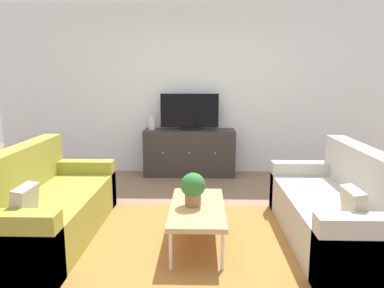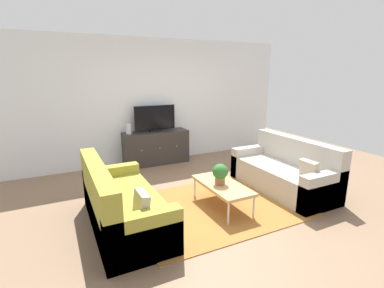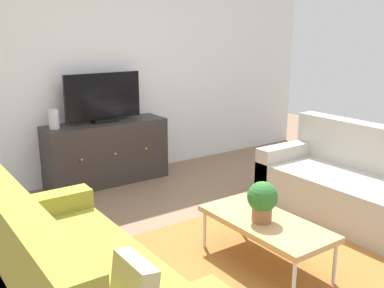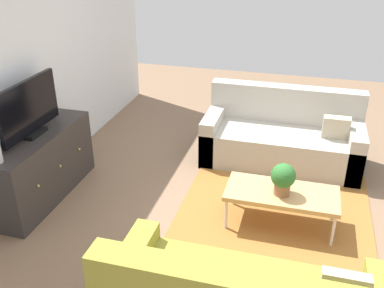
{
  "view_description": "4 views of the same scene",
  "coord_description": "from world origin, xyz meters",
  "px_view_note": "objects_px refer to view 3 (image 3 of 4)",
  "views": [
    {
      "loc": [
        0.12,
        -3.45,
        1.55
      ],
      "look_at": [
        0.0,
        0.65,
        0.8
      ],
      "focal_mm": 34.38,
      "sensor_mm": 36.0,
      "label": 1
    },
    {
      "loc": [
        -2.08,
        -3.53,
        1.98
      ],
      "look_at": [
        0.0,
        0.65,
        0.8
      ],
      "focal_mm": 26.51,
      "sensor_mm": 36.0,
      "label": 2
    },
    {
      "loc": [
        -2.18,
        -2.45,
        1.78
      ],
      "look_at": [
        0.0,
        0.65,
        0.8
      ],
      "focal_mm": 41.9,
      "sensor_mm": 36.0,
      "label": 3
    },
    {
      "loc": [
        -3.49,
        -0.32,
        2.61
      ],
      "look_at": [
        0.0,
        0.65,
        0.8
      ],
      "focal_mm": 40.67,
      "sensor_mm": 36.0,
      "label": 4
    }
  ],
  "objects_px": {
    "couch_right_side": "(361,190)",
    "potted_plant": "(262,200)",
    "tv_console": "(107,153)",
    "flat_screen_tv": "(103,98)",
    "coffee_table": "(266,224)",
    "glass_vase": "(54,119)"
  },
  "relations": [
    {
      "from": "couch_right_side",
      "to": "potted_plant",
      "type": "bearing_deg",
      "value": -175.7
    },
    {
      "from": "tv_console",
      "to": "couch_right_side",
      "type": "bearing_deg",
      "value": -57.33
    },
    {
      "from": "tv_console",
      "to": "flat_screen_tv",
      "type": "distance_m",
      "value": 0.64
    },
    {
      "from": "couch_right_side",
      "to": "coffee_table",
      "type": "bearing_deg",
      "value": -175.44
    },
    {
      "from": "potted_plant",
      "to": "flat_screen_tv",
      "type": "distance_m",
      "value": 2.54
    },
    {
      "from": "couch_right_side",
      "to": "flat_screen_tv",
      "type": "distance_m",
      "value": 2.93
    },
    {
      "from": "coffee_table",
      "to": "tv_console",
      "type": "height_order",
      "value": "tv_console"
    },
    {
      "from": "flat_screen_tv",
      "to": "coffee_table",
      "type": "bearing_deg",
      "value": -86.37
    },
    {
      "from": "flat_screen_tv",
      "to": "potted_plant",
      "type": "bearing_deg",
      "value": -87.3
    },
    {
      "from": "potted_plant",
      "to": "flat_screen_tv",
      "type": "height_order",
      "value": "flat_screen_tv"
    },
    {
      "from": "coffee_table",
      "to": "couch_right_side",
      "type": "bearing_deg",
      "value": 4.56
    },
    {
      "from": "tv_console",
      "to": "flat_screen_tv",
      "type": "relative_size",
      "value": 1.57
    },
    {
      "from": "tv_console",
      "to": "flat_screen_tv",
      "type": "height_order",
      "value": "flat_screen_tv"
    },
    {
      "from": "coffee_table",
      "to": "potted_plant",
      "type": "relative_size",
      "value": 3.4
    },
    {
      "from": "couch_right_side",
      "to": "potted_plant",
      "type": "xyz_separation_m",
      "value": [
        -1.4,
        -0.11,
        0.26
      ]
    },
    {
      "from": "flat_screen_tv",
      "to": "glass_vase",
      "type": "bearing_deg",
      "value": -178.06
    },
    {
      "from": "couch_right_side",
      "to": "tv_console",
      "type": "distance_m",
      "value": 2.82
    },
    {
      "from": "glass_vase",
      "to": "flat_screen_tv",
      "type": "bearing_deg",
      "value": 1.94
    },
    {
      "from": "potted_plant",
      "to": "glass_vase",
      "type": "bearing_deg",
      "value": 105.97
    },
    {
      "from": "potted_plant",
      "to": "tv_console",
      "type": "xyz_separation_m",
      "value": [
        -0.12,
        2.48,
        -0.19
      ]
    },
    {
      "from": "couch_right_side",
      "to": "coffee_table",
      "type": "height_order",
      "value": "couch_right_side"
    },
    {
      "from": "potted_plant",
      "to": "glass_vase",
      "type": "height_order",
      "value": "glass_vase"
    }
  ]
}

